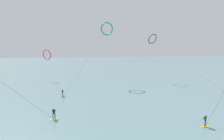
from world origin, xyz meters
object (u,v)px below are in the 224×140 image
surfer_teal (63,94)px  kite_emerald (107,29)px  surfer_lime (54,114)px  kite_charcoal (153,39)px  surfer_amber (205,122)px  kite_crimson (47,55)px

surfer_teal → kite_emerald: size_ratio=0.09×
surfer_lime → kite_charcoal: (28.68, 27.55, 12.79)m
surfer_teal → kite_emerald: kite_emerald is taller
kite_charcoal → kite_emerald: bearing=-10.7°
surfer_lime → surfer_amber: 21.27m
surfer_lime → surfer_amber: same height
kite_charcoal → surfer_lime: bearing=24.7°
kite_charcoal → kite_crimson: bearing=-32.1°
kite_emerald → kite_charcoal: bearing=174.4°
kite_crimson → kite_charcoal: size_ratio=0.62×
surfer_lime → kite_emerald: size_ratio=0.09×
kite_emerald → surfer_teal: bearing=32.3°
surfer_lime → surfer_teal: size_ratio=1.00×
surfer_amber → kite_charcoal: kite_charcoal is taller
surfer_lime → kite_charcoal: bearing=37.1°
surfer_teal → kite_charcoal: 34.48m
kite_crimson → kite_emerald: 22.43m
kite_emerald → kite_charcoal: (15.75, 2.36, -2.66)m
surfer_amber → kite_crimson: 50.18m
surfer_teal → kite_crimson: (-6.05, 23.19, 7.64)m
surfer_lime → surfer_amber: (20.02, -7.16, 0.00)m
surfer_amber → surfer_teal: (-19.44, 19.35, 0.00)m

